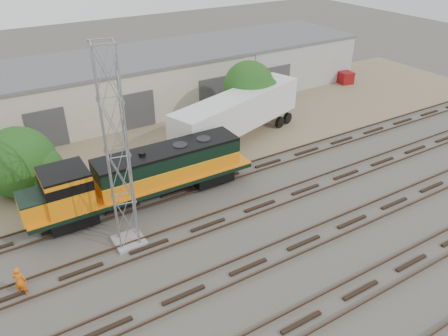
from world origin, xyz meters
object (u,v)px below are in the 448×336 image
signal_tower (118,157)px  semi_trailer (240,111)px  worker (20,281)px  locomotive (140,176)px

signal_tower → semi_trailer: size_ratio=0.85×
worker → semi_trailer: 21.75m
worker → semi_trailer: bearing=-127.1°
signal_tower → worker: signal_tower is taller
locomotive → semi_trailer: 12.11m
locomotive → worker: 9.68m
signal_tower → worker: 7.97m
semi_trailer → signal_tower: bearing=-166.3°
locomotive → signal_tower: bearing=-123.9°
signal_tower → worker: bearing=-169.8°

